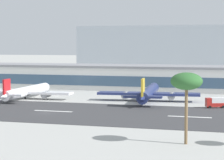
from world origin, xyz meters
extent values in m
plane|color=#A8A8A3|center=(0.00, 0.00, 0.00)|extent=(1400.00, 1400.00, 0.00)
cube|color=#38383A|center=(0.00, 4.40, 0.04)|extent=(800.00, 41.81, 0.08)
cube|color=white|center=(0.58, 4.40, 0.09)|extent=(12.00, 1.20, 0.01)
cube|color=white|center=(40.85, 4.40, 0.09)|extent=(12.00, 1.20, 0.01)
cube|color=silver|center=(0.43, 79.88, 4.82)|extent=(199.85, 24.09, 9.63)
cube|color=#38516B|center=(0.43, 67.68, 4.34)|extent=(193.86, 0.30, 4.34)
cube|color=gray|center=(0.43, 79.88, 10.13)|extent=(201.85, 24.33, 1.00)
cube|color=#A8B2BC|center=(-9.37, 212.59, 16.43)|extent=(108.94, 30.91, 32.86)
cylinder|color=white|center=(-21.96, 32.79, 2.71)|extent=(4.63, 35.12, 3.50)
sphere|color=white|center=(-22.53, 50.30, 2.71)|extent=(3.33, 3.33, 3.33)
cone|color=white|center=(-21.40, 15.29, 2.71)|extent=(3.35, 6.40, 3.15)
cube|color=white|center=(-21.94, 32.09, 2.36)|extent=(34.87, 6.37, 0.77)
cylinder|color=gray|center=(-14.13, 32.34, 1.75)|extent=(2.43, 4.98, 2.28)
cylinder|color=gray|center=(-29.75, 31.84, 1.75)|extent=(2.43, 4.98, 2.28)
cube|color=white|center=(-21.44, 16.69, 3.07)|extent=(11.89, 3.27, 0.62)
cube|color=red|center=(-21.44, 16.69, 5.52)|extent=(0.71, 4.74, 5.60)
cylinder|color=black|center=(-21.91, 31.04, 0.48)|extent=(0.63, 0.63, 0.96)
cylinder|color=navy|center=(22.41, 38.25, 2.98)|extent=(7.65, 38.60, 3.84)
sphere|color=navy|center=(20.50, 57.36, 2.98)|extent=(3.65, 3.65, 3.65)
cone|color=navy|center=(24.33, 19.14, 2.98)|extent=(4.13, 7.22, 3.46)
cube|color=navy|center=(22.49, 37.49, 2.59)|extent=(36.17, 9.30, 0.84)
cylinder|color=gray|center=(30.50, 38.29, 1.92)|extent=(3.02, 5.60, 2.50)
cylinder|color=gray|center=(14.48, 36.68, 1.92)|extent=(3.02, 5.60, 2.50)
cube|color=navy|center=(24.17, 20.67, 3.36)|extent=(12.42, 4.37, 0.68)
cube|color=gold|center=(24.17, 20.67, 6.05)|extent=(1.13, 5.22, 6.15)
cylinder|color=black|center=(22.60, 36.34, 0.53)|extent=(0.69, 0.69, 1.06)
cube|color=#B2231E|center=(46.30, 25.53, 1.05)|extent=(6.46, 4.41, 1.20)
cube|color=silver|center=(46.97, 25.79, 2.45)|extent=(4.86, 3.71, 1.60)
cube|color=#B2231E|center=(44.29, 24.75, 2.40)|extent=(2.37, 2.67, 1.50)
cylinder|color=black|center=(43.91, 25.89, 0.45)|extent=(0.94, 0.59, 0.90)
cylinder|color=black|center=(44.78, 23.65, 0.45)|extent=(0.94, 0.59, 0.90)
cylinder|color=black|center=(47.82, 27.41, 0.45)|extent=(0.94, 0.59, 0.90)
cylinder|color=black|center=(48.69, 25.18, 0.45)|extent=(0.94, 0.59, 0.90)
cylinder|color=brown|center=(44.41, -31.19, 6.30)|extent=(0.63, 0.63, 12.59)
ellipsoid|color=#2D602D|center=(44.41, -31.19, 12.59)|extent=(6.35, 6.35, 3.49)
camera|label=1|loc=(56.27, -125.05, 19.83)|focal=76.22mm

